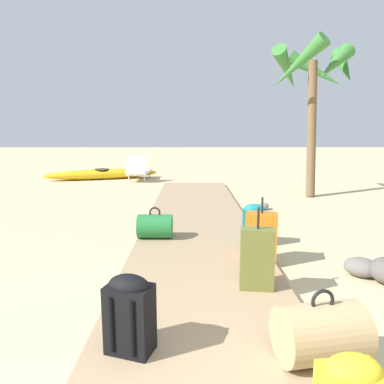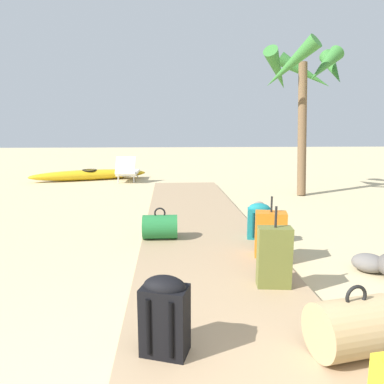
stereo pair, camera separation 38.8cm
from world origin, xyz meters
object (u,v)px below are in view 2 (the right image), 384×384
(suitcase_orange, at_px, (270,234))
(duffel_bag_tan, at_px, (353,327))
(backpack_black, at_px, (165,313))
(kayak, at_px, (90,175))
(suitcase_olive, at_px, (274,257))
(palm_tree_far_right, at_px, (304,78))
(backpack_teal, at_px, (259,220))
(lounge_chair, at_px, (128,171))
(duffel_bag_green, at_px, (160,227))

(suitcase_orange, bearing_deg, duffel_bag_tan, -89.67)
(backpack_black, bearing_deg, duffel_bag_tan, -4.63)
(backpack_black, height_order, kayak, backpack_black)
(suitcase_olive, distance_m, duffel_bag_tan, 1.13)
(palm_tree_far_right, bearing_deg, backpack_teal, -117.72)
(suitcase_orange, xyz_separation_m, palm_tree_far_right, (2.09, 4.62, 2.52))
(lounge_chair, height_order, kayak, lounge_chair)
(backpack_teal, bearing_deg, kayak, 119.19)
(suitcase_orange, bearing_deg, backpack_teal, 86.44)
(backpack_black, bearing_deg, kayak, 104.98)
(lounge_chair, relative_size, kayak, 0.41)
(backpack_teal, distance_m, palm_tree_far_right, 5.08)
(backpack_teal, bearing_deg, lounge_chair, 111.38)
(backpack_black, xyz_separation_m, lounge_chair, (-1.26, 9.15, -0.05))
(suitcase_olive, xyz_separation_m, kayak, (-3.60, 8.46, -0.21))
(backpack_teal, height_order, palm_tree_far_right, palm_tree_far_right)
(duffel_bag_tan, distance_m, kayak, 10.30)
(suitcase_olive, distance_m, backpack_black, 1.46)
(duffel_bag_green, height_order, backpack_teal, backpack_teal)
(suitcase_orange, xyz_separation_m, duffel_bag_tan, (0.01, -1.94, -0.08))
(suitcase_olive, relative_size, backpack_teal, 1.58)
(suitcase_olive, bearing_deg, suitcase_orange, 75.96)
(suitcase_orange, distance_m, kayak, 8.52)
(suitcase_orange, relative_size, kayak, 0.20)
(backpack_teal, bearing_deg, suitcase_orange, -93.56)
(backpack_black, distance_m, duffel_bag_tan, 1.30)
(suitcase_olive, relative_size, palm_tree_far_right, 0.22)
(duffel_bag_tan, relative_size, palm_tree_far_right, 0.17)
(palm_tree_far_right, bearing_deg, duffel_bag_green, -132.22)
(suitcase_orange, relative_size, duffel_bag_tan, 1.20)
(duffel_bag_green, height_order, lounge_chair, lounge_chair)
(palm_tree_far_right, relative_size, lounge_chair, 2.39)
(suitcase_olive, height_order, suitcase_orange, suitcase_olive)
(backpack_teal, xyz_separation_m, kayak, (-3.85, 6.90, -0.18))
(kayak, bearing_deg, palm_tree_far_right, -26.94)
(suitcase_olive, xyz_separation_m, backpack_black, (-1.07, -1.00, -0.01))
(palm_tree_far_right, distance_m, kayak, 7.15)
(suitcase_olive, distance_m, kayak, 9.20)
(duffel_bag_tan, xyz_separation_m, palm_tree_far_right, (2.08, 6.56, 2.60))
(backpack_black, relative_size, kayak, 0.15)
(suitcase_orange, distance_m, palm_tree_far_right, 5.66)
(palm_tree_far_right, bearing_deg, kayak, 153.06)
(backpack_black, bearing_deg, suitcase_olive, 43.09)
(duffel_bag_green, distance_m, backpack_teal, 1.42)
(palm_tree_far_right, bearing_deg, lounge_chair, 149.81)
(duffel_bag_tan, relative_size, lounge_chair, 0.41)
(suitcase_olive, bearing_deg, kayak, 113.03)
(backpack_teal, bearing_deg, backpack_black, -117.28)
(duffel_bag_tan, xyz_separation_m, kayak, (-3.82, 9.56, -0.11))
(suitcase_orange, height_order, duffel_bag_green, suitcase_orange)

